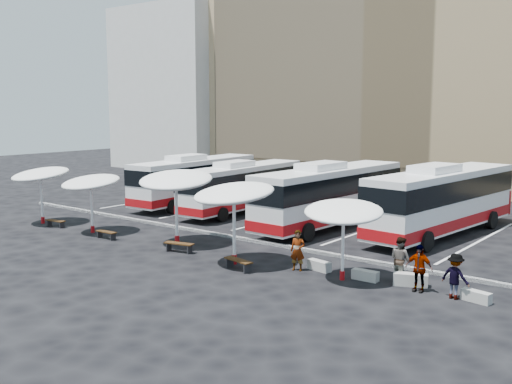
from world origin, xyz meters
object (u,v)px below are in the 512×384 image
Objects in this scene: passenger_0 at (298,250)px; bus_3 at (443,199)px; sunshade_2 at (176,180)px; conc_bench_1 at (365,275)px; sunshade_0 at (40,175)px; conc_bench_3 at (476,296)px; sunshade_1 at (91,182)px; bus_2 at (331,194)px; wood_bench_1 at (106,233)px; bus_1 at (243,186)px; sunshade_3 at (234,194)px; passenger_2 at (419,268)px; bus_0 at (195,179)px; wood_bench_0 at (56,222)px; wood_bench_2 at (179,245)px; wood_bench_3 at (238,262)px; conc_bench_0 at (319,266)px; passenger_3 at (455,276)px; conc_bench_2 at (411,280)px; passenger_1 at (400,259)px; sunshade_4 at (344,212)px.

bus_3 is at bearing 61.08° from passenger_0.
sunshade_2 reaches higher than conc_bench_1.
sunshade_0 is 25.70m from conc_bench_3.
sunshade_1 is at bearing -176.08° from conc_bench_1.
wood_bench_1 is at bearing -124.53° from bus_2.
bus_1 is 0.90× the size of bus_2.
passenger_2 is (8.13, 1.30, -2.29)m from sunshade_3.
wood_bench_1 is (4.25, -11.24, -1.54)m from bus_0.
wood_bench_0 is 0.87× the size of wood_bench_2.
sunshade_3 reaches higher than wood_bench_2.
bus_1 is 7.01× the size of wood_bench_3.
passenger_3 is at bearing -1.69° from conc_bench_0.
conc_bench_2 is 2.10m from passenger_3.
bus_2 reaches higher than conc_bench_1.
wood_bench_1 is 0.86× the size of wood_bench_2.
wood_bench_2 is 11.73m from passenger_2.
bus_3 is at bearing 117.23° from conc_bench_3.
conc_bench_2 is (11.12, 1.79, -0.11)m from wood_bench_2.
sunshade_1 reaches higher than wood_bench_1.
sunshade_2 is 8.09m from passenger_0.
bus_3 is 9.95m from passenger_1.
sunshade_3 reaches higher than passenger_3.
passenger_2 is at bearing 9.08° from sunshade_3.
bus_0 is 7.37× the size of wood_bench_3.
conc_bench_1 is 3.76m from passenger_3.
conc_bench_1 is at bearing -35.84° from bus_1.
bus_1 is 8.12× the size of wood_bench_0.
bus_2 is at bearing 95.24° from passenger_0.
passenger_1 is (15.69, 2.42, 0.60)m from wood_bench_1.
wood_bench_2 is 7.23m from conc_bench_0.
passenger_2 reaches higher than wood_bench_2.
conc_bench_3 is 0.63× the size of passenger_3.
passenger_2 reaches higher than conc_bench_3.
sunshade_3 is 8.54m from passenger_2.
conc_bench_0 is (-1.51, 0.62, -2.61)m from sunshade_4.
passenger_2 is at bearing 3.87° from wood_bench_0.
sunshade_4 is 3.19× the size of conc_bench_2.
wood_bench_2 is at bearing 179.86° from sunshade_3.
conc_bench_1 is (9.35, 1.36, -0.15)m from wood_bench_2.
conc_bench_0 is 0.62× the size of passenger_2.
bus_1 is 14.83m from passenger_0.
bus_2 is 12.88m from wood_bench_1.
passenger_1 reaches higher than wood_bench_2.
sunshade_2 is 3.15× the size of wood_bench_2.
conc_bench_2 reaches higher than wood_bench_1.
wood_bench_3 is 8.97m from passenger_3.
bus_2 reaches higher than passenger_1.
sunshade_1 is at bearing -81.56° from bus_0.
passenger_0 is (-4.75, -0.92, 0.63)m from conc_bench_2.
conc_bench_1 is 1.82m from conc_bench_2.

